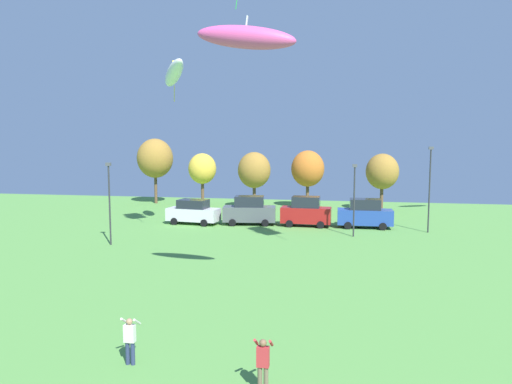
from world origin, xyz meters
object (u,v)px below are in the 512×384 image
(kite_flying_1, at_px, (246,37))
(treeline_tree_3, at_px, (308,169))
(treeline_tree_0, at_px, (155,158))
(treeline_tree_2, at_px, (254,170))
(person_standing_near_foreground, at_px, (263,362))
(treeline_tree_1, at_px, (202,169))
(person_standing_mid_field, at_px, (130,338))
(treeline_tree_4, at_px, (382,172))
(kite_flying_5, at_px, (174,73))
(parked_car_third_from_left, at_px, (306,212))
(parked_car_leftmost, at_px, (193,212))
(parked_car_rightmost_in_row, at_px, (365,214))
(parked_car_second_from_left, at_px, (249,211))
(light_post_2, at_px, (109,199))
(light_post_1, at_px, (430,185))
(light_post_0, at_px, (354,196))

(kite_flying_1, height_order, treeline_tree_3, kite_flying_1)
(treeline_tree_0, xyz_separation_m, treeline_tree_2, (12.89, -2.55, -1.19))
(person_standing_near_foreground, relative_size, kite_flying_1, 0.38)
(person_standing_near_foreground, bearing_deg, treeline_tree_1, 126.24)
(person_standing_mid_field, bearing_deg, treeline_tree_2, 66.69)
(treeline_tree_0, relative_size, treeline_tree_2, 1.25)
(treeline_tree_4, bearing_deg, kite_flying_5, -138.58)
(parked_car_third_from_left, bearing_deg, treeline_tree_0, 148.21)
(kite_flying_1, height_order, treeline_tree_4, kite_flying_1)
(person_standing_mid_field, distance_m, kite_flying_5, 25.99)
(parked_car_third_from_left, bearing_deg, treeline_tree_3, 95.08)
(person_standing_mid_field, distance_m, parked_car_leftmost, 26.85)
(parked_car_rightmost_in_row, relative_size, treeline_tree_3, 0.71)
(person_standing_near_foreground, height_order, parked_car_second_from_left, parked_car_second_from_left)
(parked_car_third_from_left, distance_m, treeline_tree_0, 23.72)
(treeline_tree_0, distance_m, treeline_tree_3, 18.80)
(person_standing_near_foreground, height_order, light_post_2, light_post_2)
(kite_flying_1, distance_m, parked_car_second_from_left, 23.75)
(kite_flying_5, bearing_deg, treeline_tree_1, 99.46)
(person_standing_near_foreground, bearing_deg, person_standing_mid_field, -174.53)
(treeline_tree_3, bearing_deg, parked_car_second_from_left, -109.66)
(treeline_tree_0, xyz_separation_m, treeline_tree_3, (18.75, -0.75, -1.06))
(parked_car_third_from_left, bearing_deg, parked_car_second_from_left, -177.76)
(parked_car_second_from_left, height_order, treeline_tree_3, treeline_tree_3)
(parked_car_leftmost, height_order, light_post_2, light_post_2)
(kite_flying_5, height_order, parked_car_third_from_left, kite_flying_5)
(treeline_tree_1, bearing_deg, parked_car_third_from_left, -40.29)
(person_standing_mid_field, bearing_deg, person_standing_near_foreground, -38.99)
(parked_car_rightmost_in_row, height_order, treeline_tree_4, treeline_tree_4)
(kite_flying_1, distance_m, treeline_tree_2, 32.65)
(parked_car_second_from_left, relative_size, treeline_tree_4, 0.78)
(parked_car_second_from_left, xyz_separation_m, light_post_1, (15.19, -1.00, 2.66))
(kite_flying_1, height_order, treeline_tree_2, kite_flying_1)
(light_post_2, xyz_separation_m, treeline_tree_0, (-6.28, 23.04, 2.20))
(parked_car_third_from_left, bearing_deg, treeline_tree_1, 141.23)
(person_standing_mid_field, xyz_separation_m, parked_car_rightmost_in_row, (8.75, 26.88, 0.35))
(kite_flying_1, bearing_deg, light_post_2, 138.45)
(person_standing_mid_field, relative_size, parked_car_rightmost_in_row, 0.34)
(parked_car_second_from_left, xyz_separation_m, treeline_tree_2, (-1.53, 10.33, 3.10))
(parked_car_leftmost, xyz_separation_m, light_post_0, (14.20, -3.21, 2.12))
(parked_car_second_from_left, distance_m, treeline_tree_3, 13.28)
(light_post_1, distance_m, treeline_tree_3, 17.05)
(light_post_1, distance_m, treeline_tree_4, 12.29)
(person_standing_near_foreground, height_order, treeline_tree_2, treeline_tree_2)
(person_standing_mid_field, distance_m, light_post_0, 24.21)
(parked_car_third_from_left, bearing_deg, light_post_2, -140.77)
(kite_flying_1, bearing_deg, treeline_tree_3, 89.59)
(person_standing_near_foreground, relative_size, treeline_tree_2, 0.26)
(light_post_0, bearing_deg, light_post_1, 25.30)
(treeline_tree_1, bearing_deg, person_standing_near_foreground, -70.36)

